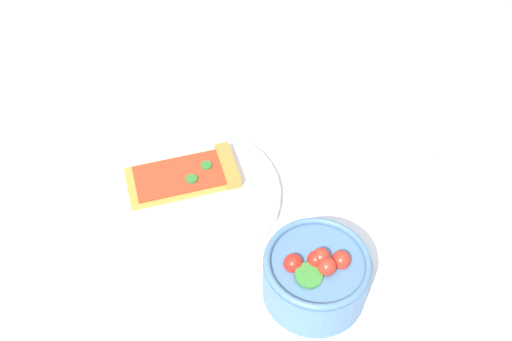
{
  "coord_description": "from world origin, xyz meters",
  "views": [
    {
      "loc": [
        0.49,
        0.04,
        0.63
      ],
      "look_at": [
        -0.05,
        0.07,
        0.03
      ],
      "focal_mm": 40.83,
      "sensor_mm": 36.0,
      "label": 1
    }
  ],
  "objects_px": {
    "pizza_slice_main": "(191,175)",
    "salad_bowl": "(316,275)",
    "plate": "(186,195)",
    "paper_napkin": "(155,84)",
    "soda_glass": "(402,172)"
  },
  "relations": [
    {
      "from": "pizza_slice_main",
      "to": "salad_bowl",
      "type": "xyz_separation_m",
      "value": [
        0.18,
        0.15,
        0.02
      ]
    },
    {
      "from": "plate",
      "to": "paper_napkin",
      "type": "bearing_deg",
      "value": -166.19
    },
    {
      "from": "pizza_slice_main",
      "to": "paper_napkin",
      "type": "relative_size",
      "value": 1.1
    },
    {
      "from": "plate",
      "to": "paper_napkin",
      "type": "distance_m",
      "value": 0.26
    },
    {
      "from": "soda_glass",
      "to": "paper_napkin",
      "type": "xyz_separation_m",
      "value": [
        -0.26,
        -0.36,
        -0.05
      ]
    },
    {
      "from": "pizza_slice_main",
      "to": "salad_bowl",
      "type": "distance_m",
      "value": 0.24
    },
    {
      "from": "plate",
      "to": "soda_glass",
      "type": "relative_size",
      "value": 2.35
    },
    {
      "from": "paper_napkin",
      "to": "pizza_slice_main",
      "type": "bearing_deg",
      "value": 16.92
    },
    {
      "from": "salad_bowl",
      "to": "soda_glass",
      "type": "bearing_deg",
      "value": 137.45
    },
    {
      "from": "paper_napkin",
      "to": "soda_glass",
      "type": "bearing_deg",
      "value": 53.86
    },
    {
      "from": "plate",
      "to": "pizza_slice_main",
      "type": "distance_m",
      "value": 0.03
    },
    {
      "from": "salad_bowl",
      "to": "paper_napkin",
      "type": "bearing_deg",
      "value": -151.17
    },
    {
      "from": "soda_glass",
      "to": "paper_napkin",
      "type": "relative_size",
      "value": 0.74
    },
    {
      "from": "plate",
      "to": "pizza_slice_main",
      "type": "bearing_deg",
      "value": 166.44
    },
    {
      "from": "plate",
      "to": "paper_napkin",
      "type": "height_order",
      "value": "plate"
    }
  ]
}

